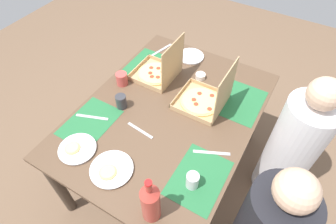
{
  "coord_description": "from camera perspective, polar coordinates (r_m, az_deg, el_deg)",
  "views": [
    {
      "loc": [
        1.01,
        0.59,
        2.05
      ],
      "look_at": [
        0.0,
        0.0,
        0.72
      ],
      "focal_mm": 29.48,
      "sensor_mm": 36.0,
      "label": 1
    }
  ],
  "objects": [
    {
      "name": "ground_plane",
      "position": [
        2.36,
        -0.0,
        -11.65
      ],
      "size": [
        6.0,
        6.0,
        0.0
      ],
      "primitive_type": "plane",
      "color": "brown"
    },
    {
      "name": "dining_table",
      "position": [
        1.84,
        -0.0,
        -2.03
      ],
      "size": [
        1.42,
        1.05,
        0.72
      ],
      "color": "#3F3328",
      "rests_on": "ground_plane"
    },
    {
      "name": "placemat_near_left",
      "position": [
        2.11,
        -4.51,
        9.55
      ],
      "size": [
        0.36,
        0.26,
        0.0
      ],
      "primitive_type": "cube",
      "color": "#236638",
      "rests_on": "dining_table"
    },
    {
      "name": "placemat_near_right",
      "position": [
        1.78,
        -15.85,
        -2.06
      ],
      "size": [
        0.36,
        0.26,
        0.0
      ],
      "primitive_type": "cube",
      "color": "#236638",
      "rests_on": "dining_table"
    },
    {
      "name": "placemat_far_left",
      "position": [
        1.89,
        14.91,
        1.97
      ],
      "size": [
        0.36,
        0.26,
        0.0
      ],
      "primitive_type": "cube",
      "color": "#236638",
      "rests_on": "dining_table"
    },
    {
      "name": "placemat_far_right",
      "position": [
        1.51,
        6.4,
        -13.37
      ],
      "size": [
        0.36,
        0.26,
        0.0
      ],
      "primitive_type": "cube",
      "color": "#236638",
      "rests_on": "dining_table"
    },
    {
      "name": "pizza_box_corner_left",
      "position": [
        1.98,
        -1.93,
        8.45
      ],
      "size": [
        0.29,
        0.3,
        0.32
      ],
      "color": "tan",
      "rests_on": "dining_table"
    },
    {
      "name": "pizza_box_edge_far",
      "position": [
        1.79,
        7.75,
        2.66
      ],
      "size": [
        0.3,
        0.3,
        0.34
      ],
      "color": "tan",
      "rests_on": "dining_table"
    },
    {
      "name": "plate_near_left",
      "position": [
        1.67,
        -18.32,
        -7.26
      ],
      "size": [
        0.22,
        0.22,
        0.03
      ],
      "color": "white",
      "rests_on": "dining_table"
    },
    {
      "name": "plate_middle",
      "position": [
        2.19,
        4.73,
        11.39
      ],
      "size": [
        0.2,
        0.2,
        0.02
      ],
      "color": "white",
      "rests_on": "dining_table"
    },
    {
      "name": "plate_far_right",
      "position": [
        1.55,
        -11.65,
        -11.59
      ],
      "size": [
        0.24,
        0.24,
        0.03
      ],
      "color": "white",
      "rests_on": "dining_table"
    },
    {
      "name": "soda_bottle",
      "position": [
        1.3,
        -3.63,
        -18.13
      ],
      "size": [
        0.09,
        0.09,
        0.32
      ],
      "color": "#B2382D",
      "rests_on": "dining_table"
    },
    {
      "name": "cup_clear_left",
      "position": [
        1.95,
        -9.53,
        6.77
      ],
      "size": [
        0.08,
        0.08,
        0.09
      ],
      "primitive_type": "cylinder",
      "color": "#BF4742",
      "rests_on": "dining_table"
    },
    {
      "name": "cup_red",
      "position": [
        1.79,
        -9.65,
        2.14
      ],
      "size": [
        0.07,
        0.07,
        0.09
      ],
      "primitive_type": "cylinder",
      "color": "#333338",
      "rests_on": "dining_table"
    },
    {
      "name": "cup_dark",
      "position": [
        1.45,
        5.08,
        -13.95
      ],
      "size": [
        0.07,
        0.07,
        0.1
      ],
      "primitive_type": "cylinder",
      "color": "silver",
      "rests_on": "dining_table"
    },
    {
      "name": "condiment_bowl",
      "position": [
        2.0,
        6.71,
        7.39
      ],
      "size": [
        0.07,
        0.07,
        0.04
      ],
      "primitive_type": "cylinder",
      "color": "white",
      "rests_on": "dining_table"
    },
    {
      "name": "fork_by_far_left",
      "position": [
        1.68,
        -5.76,
        -3.81
      ],
      "size": [
        0.04,
        0.19,
        0.0
      ],
      "primitive_type": "cube",
      "rotation": [
        0.0,
        0.0,
        4.6
      ],
      "color": "#B7B7BC",
      "rests_on": "dining_table"
    },
    {
      "name": "knife_by_near_right",
      "position": [
        1.6,
        9.0,
        -8.32
      ],
      "size": [
        0.1,
        0.2,
        0.0
      ],
      "primitive_type": "cube",
      "rotation": [
        0.0,
        0.0,
        2.0
      ],
      "color": "#B7B7BC",
      "rests_on": "dining_table"
    },
    {
      "name": "knife_by_near_left",
      "position": [
        1.8,
        -15.42,
        -1.03
      ],
      "size": [
        0.09,
        0.2,
        0.0
      ],
      "primitive_type": "cube",
      "rotation": [
        0.0,
        0.0,
        5.07
      ],
      "color": "#B7B7BC",
      "rests_on": "dining_table"
    },
    {
      "name": "knife_by_far_right",
      "position": [
        2.26,
        -1.3,
        12.73
      ],
      "size": [
        0.21,
        0.07,
        0.0
      ],
      "primitive_type": "cube",
      "rotation": [
        0.0,
        0.0,
        2.88
      ],
      "color": "#B7B7BC",
      "rests_on": "dining_table"
    },
    {
      "name": "diner_left_seat",
      "position": [
        2.06,
        24.28,
        -6.79
      ],
      "size": [
        0.32,
        0.32,
        1.1
      ],
      "color": "white",
      "rests_on": "ground_plane"
    }
  ]
}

